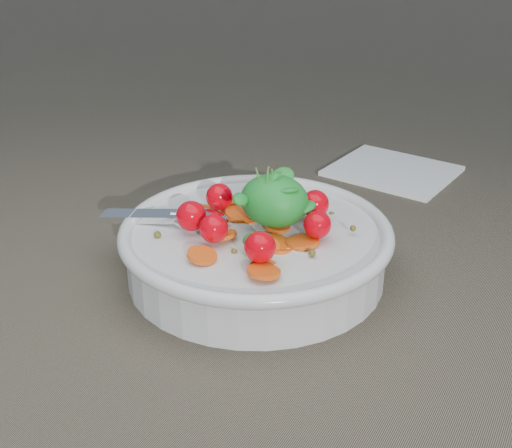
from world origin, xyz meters
The scene contains 3 objects.
ground centered at (0.00, 0.00, 0.00)m, with size 6.00×6.00×0.00m, color #6D634E.
bowl centered at (-0.01, -0.03, 0.03)m, with size 0.25×0.23×0.10m.
napkin centered at (0.01, 0.26, 0.00)m, with size 0.14×0.12×0.01m, color white.
Camera 1 is at (0.23, -0.45, 0.29)m, focal length 45.00 mm.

